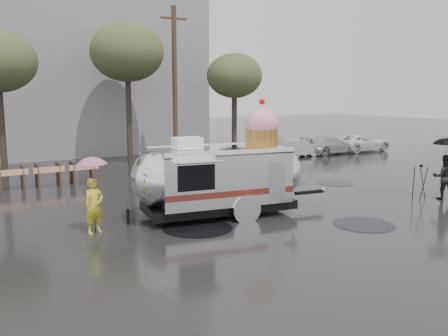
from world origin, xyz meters
TOP-DOWN VIEW (x-y plane):
  - ground at (0.00, 0.00)m, footprint 120.00×120.00m
  - puddles at (1.80, 2.21)m, footprint 10.73×9.18m
  - grey_building at (-4.00, 24.00)m, footprint 22.00×12.00m
  - utility_pole at (2.50, 14.00)m, footprint 1.60×0.28m
  - tree_mid at (0.00, 15.00)m, footprint 4.20×4.20m
  - tree_right at (6.00, 13.00)m, footprint 3.36×3.36m
  - barricade_row at (-5.55, 9.96)m, footprint 4.30×0.80m
  - parked_cars at (11.78, 12.00)m, footprint 13.20×1.90m
  - airstream_trailer at (-1.52, 1.63)m, footprint 7.26×3.05m
  - person_left at (-5.77, 1.65)m, footprint 0.67×0.54m
  - umbrella_pink at (-5.77, 1.65)m, footprint 1.05×1.05m
  - person_right at (7.04, -0.65)m, footprint 0.92×0.90m
  - umbrella_black at (7.04, -0.65)m, footprint 1.25×1.25m
  - tripod at (6.23, -0.19)m, footprint 0.54×0.55m

SIDE VIEW (x-z plane):
  - ground at x=0.00m, z-range 0.00..0.00m
  - puddles at x=1.80m, z-range 0.00..0.01m
  - barricade_row at x=-5.55m, z-range 0.02..1.02m
  - parked_cars at x=11.78m, z-range -0.03..1.47m
  - tripod at x=6.23m, z-range 0.10..1.45m
  - person_left at x=-5.77m, z-range 0.00..1.62m
  - person_right at x=7.04m, z-range 0.00..1.72m
  - airstream_trailer at x=-1.52m, z-range -0.59..3.35m
  - umbrella_pink at x=-5.77m, z-range 0.77..3.04m
  - umbrella_black at x=7.04m, z-range 0.77..3.18m
  - utility_pole at x=2.50m, z-range 0.12..9.12m
  - tree_right at x=6.00m, z-range 1.85..8.27m
  - tree_mid at x=0.00m, z-range 2.33..10.35m
  - grey_building at x=-4.00m, z-range 0.00..13.00m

